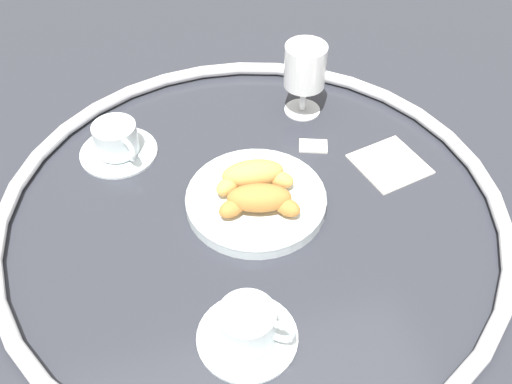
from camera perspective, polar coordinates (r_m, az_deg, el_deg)
ground_plane at (r=0.95m, az=-0.36°, el=-2.12°), size 2.20×2.20×0.00m
table_chrome_rim at (r=0.94m, az=-0.37°, el=-1.63°), size 0.81×0.81×0.02m
pastry_plate at (r=0.96m, az=0.00°, el=-0.72°), size 0.23×0.23×0.02m
croissant_large at (r=0.95m, az=-0.27°, el=1.58°), size 0.14×0.07×0.04m
croissant_small at (r=0.91m, az=0.32°, el=-0.79°), size 0.13×0.08×0.04m
coffee_cup_near at (r=0.80m, az=-0.76°, el=-12.84°), size 0.14×0.14×0.06m
coffee_cup_far at (r=1.07m, az=-13.14°, el=4.67°), size 0.14×0.14×0.06m
juice_glass_left at (r=1.10m, az=4.70°, el=11.63°), size 0.08×0.08×0.14m
sugar_packet at (r=1.07m, az=5.50°, el=4.48°), size 0.06×0.05×0.01m
folded_napkin at (r=1.06m, az=12.67°, el=2.68°), size 0.13×0.13×0.01m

